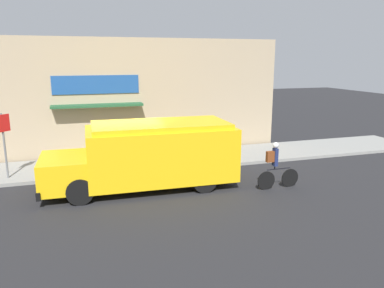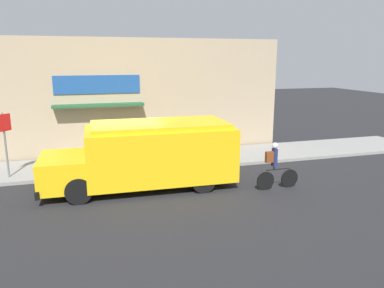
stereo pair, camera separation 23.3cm
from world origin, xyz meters
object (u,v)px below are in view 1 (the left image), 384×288
object	(u,v)px
school_bus	(149,154)
cyclist	(276,166)
stop_sign_post	(3,135)
trash_bin	(138,150)

from	to	relation	value
school_bus	cyclist	size ratio (longest dim) A/B	3.99
school_bus	stop_sign_post	bearing A→B (deg)	157.98
school_bus	cyclist	world-z (taller)	school_bus
stop_sign_post	trash_bin	world-z (taller)	stop_sign_post
school_bus	trash_bin	xyz separation A→B (m)	(0.10, 2.92, -0.57)
cyclist	stop_sign_post	world-z (taller)	stop_sign_post
trash_bin	cyclist	bearing A→B (deg)	-48.27
cyclist	stop_sign_post	size ratio (longest dim) A/B	0.69
stop_sign_post	trash_bin	size ratio (longest dim) A/B	2.58
school_bus	trash_bin	world-z (taller)	school_bus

